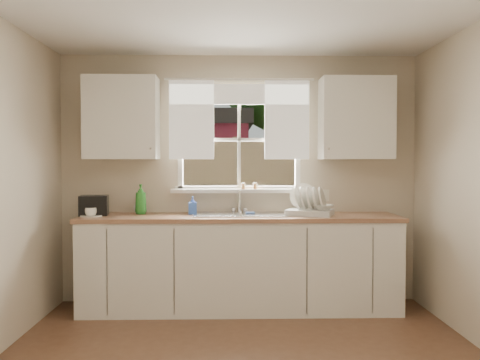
{
  "coord_description": "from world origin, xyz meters",
  "views": [
    {
      "loc": [
        -0.11,
        -3.17,
        1.42
      ],
      "look_at": [
        0.0,
        1.65,
        1.25
      ],
      "focal_mm": 38.0,
      "sensor_mm": 36.0,
      "label": 1
    }
  ],
  "objects_px": {
    "dish_rack": "(309,207)",
    "black_appliance": "(94,205)",
    "cup": "(91,212)",
    "soap_bottle_a": "(141,199)"
  },
  "relations": [
    {
      "from": "soap_bottle_a",
      "to": "cup",
      "type": "relative_size",
      "value": 2.74
    },
    {
      "from": "dish_rack",
      "to": "soap_bottle_a",
      "type": "xyz_separation_m",
      "value": [
        -1.64,
        0.16,
        0.07
      ]
    },
    {
      "from": "cup",
      "to": "dish_rack",
      "type": "bearing_deg",
      "value": 2.57
    },
    {
      "from": "cup",
      "to": "black_appliance",
      "type": "height_order",
      "value": "black_appliance"
    },
    {
      "from": "dish_rack",
      "to": "black_appliance",
      "type": "relative_size",
      "value": 1.95
    },
    {
      "from": "dish_rack",
      "to": "black_appliance",
      "type": "bearing_deg",
      "value": 178.77
    },
    {
      "from": "dish_rack",
      "to": "soap_bottle_a",
      "type": "bearing_deg",
      "value": 174.45
    },
    {
      "from": "soap_bottle_a",
      "to": "black_appliance",
      "type": "xyz_separation_m",
      "value": [
        -0.43,
        -0.11,
        -0.05
      ]
    },
    {
      "from": "dish_rack",
      "to": "cup",
      "type": "xyz_separation_m",
      "value": [
        -2.07,
        -0.07,
        -0.04
      ]
    },
    {
      "from": "black_appliance",
      "to": "soap_bottle_a",
      "type": "bearing_deg",
      "value": 6.64
    }
  ]
}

